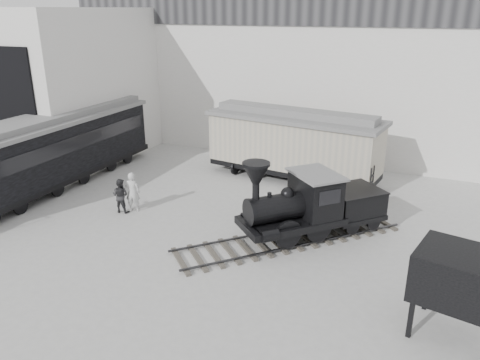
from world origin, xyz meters
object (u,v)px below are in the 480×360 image
at_px(locomotive, 307,209).
at_px(boxcar, 293,143).
at_px(visitor_b, 121,196).
at_px(coal_hopper, 461,283).
at_px(passenger_coach, 58,149).
at_px(visitor_a, 133,192).

bearing_deg(locomotive, boxcar, 155.58).
distance_m(boxcar, visitor_b, 9.67).
bearing_deg(coal_hopper, passenger_coach, 177.46).
bearing_deg(passenger_coach, locomotive, -3.72).
height_order(visitor_b, coal_hopper, coal_hopper).
height_order(locomotive, visitor_a, locomotive).
relative_size(locomotive, visitor_a, 4.50).
relative_size(locomotive, coal_hopper, 3.06).
bearing_deg(coal_hopper, boxcar, 139.50).
height_order(boxcar, visitor_a, boxcar).
distance_m(locomotive, boxcar, 7.17).
bearing_deg(visitor_b, coal_hopper, 159.09).
xyz_separation_m(visitor_b, coal_hopper, (14.22, -3.38, 0.91)).
xyz_separation_m(locomotive, boxcar, (-2.68, 6.60, 0.79)).
bearing_deg(passenger_coach, boxcar, 27.12).
height_order(locomotive, coal_hopper, locomotive).
distance_m(boxcar, passenger_coach, 12.54).
relative_size(boxcar, visitor_b, 6.09).
bearing_deg(boxcar, visitor_a, -119.40).
bearing_deg(boxcar, coal_hopper, -44.99).
xyz_separation_m(locomotive, coal_hopper, (5.62, -4.32, 0.45)).
xyz_separation_m(boxcar, visitor_b, (-5.92, -7.54, -1.25)).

